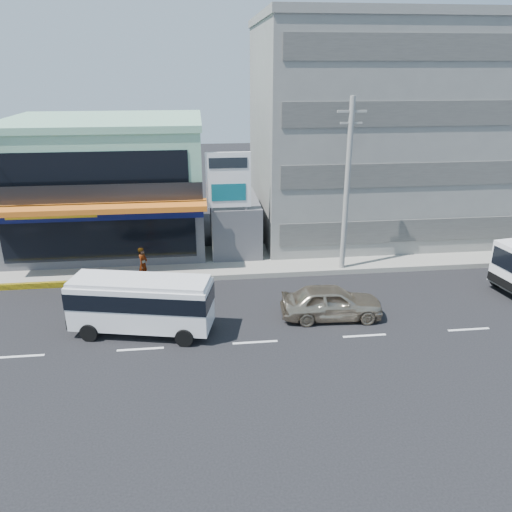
{
  "coord_description": "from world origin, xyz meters",
  "views": [
    {
      "loc": [
        -2.17,
        -19.12,
        11.5
      ],
      "look_at": [
        0.61,
        4.92,
        2.2
      ],
      "focal_mm": 35.0,
      "sensor_mm": 36.0,
      "label": 1
    }
  ],
  "objects_px": {
    "motorcycle_rider": "(144,277)",
    "minibus": "(141,301)",
    "concrete_building": "(374,134)",
    "billboard": "(228,186)",
    "satellite_dish": "(235,201)",
    "utility_pole_near": "(347,187)",
    "shop_building": "(110,187)",
    "sedan": "(332,302)"
  },
  "relations": [
    {
      "from": "shop_building",
      "to": "satellite_dish",
      "type": "bearing_deg",
      "value": -20.21
    },
    {
      "from": "billboard",
      "to": "minibus",
      "type": "distance_m",
      "value": 9.52
    },
    {
      "from": "concrete_building",
      "to": "satellite_dish",
      "type": "relative_size",
      "value": 10.67
    },
    {
      "from": "billboard",
      "to": "motorcycle_rider",
      "type": "bearing_deg",
      "value": -147.32
    },
    {
      "from": "shop_building",
      "to": "billboard",
      "type": "bearing_deg",
      "value": -32.32
    },
    {
      "from": "satellite_dish",
      "to": "sedan",
      "type": "bearing_deg",
      "value": -66.63
    },
    {
      "from": "billboard",
      "to": "shop_building",
      "type": "bearing_deg",
      "value": 147.68
    },
    {
      "from": "shop_building",
      "to": "utility_pole_near",
      "type": "distance_m",
      "value": 15.5
    },
    {
      "from": "concrete_building",
      "to": "satellite_dish",
      "type": "distance_m",
      "value": 11.3
    },
    {
      "from": "concrete_building",
      "to": "billboard",
      "type": "relative_size",
      "value": 2.32
    },
    {
      "from": "satellite_dish",
      "to": "minibus",
      "type": "relative_size",
      "value": 0.23
    },
    {
      "from": "concrete_building",
      "to": "shop_building",
      "type": "bearing_deg",
      "value": -176.65
    },
    {
      "from": "shop_building",
      "to": "minibus",
      "type": "relative_size",
      "value": 1.87
    },
    {
      "from": "billboard",
      "to": "motorcycle_rider",
      "type": "distance_m",
      "value": 7.06
    },
    {
      "from": "billboard",
      "to": "motorcycle_rider",
      "type": "xyz_separation_m",
      "value": [
        -4.84,
        -3.1,
        -4.11
      ]
    },
    {
      "from": "motorcycle_rider",
      "to": "utility_pole_near",
      "type": "bearing_deg",
      "value": 6.55
    },
    {
      "from": "concrete_building",
      "to": "minibus",
      "type": "relative_size",
      "value": 2.42
    },
    {
      "from": "utility_pole_near",
      "to": "sedan",
      "type": "xyz_separation_m",
      "value": [
        -2.07,
        -5.49,
        -4.32
      ]
    },
    {
      "from": "shop_building",
      "to": "minibus",
      "type": "bearing_deg",
      "value": -76.38
    },
    {
      "from": "concrete_building",
      "to": "satellite_dish",
      "type": "height_order",
      "value": "concrete_building"
    },
    {
      "from": "shop_building",
      "to": "billboard",
      "type": "relative_size",
      "value": 1.8
    },
    {
      "from": "satellite_dish",
      "to": "sedan",
      "type": "height_order",
      "value": "satellite_dish"
    },
    {
      "from": "utility_pole_near",
      "to": "shop_building",
      "type": "bearing_deg",
      "value": 154.94
    },
    {
      "from": "billboard",
      "to": "minibus",
      "type": "bearing_deg",
      "value": -120.22
    },
    {
      "from": "concrete_building",
      "to": "sedan",
      "type": "bearing_deg",
      "value": -114.9
    },
    {
      "from": "concrete_building",
      "to": "utility_pole_near",
      "type": "xyz_separation_m",
      "value": [
        -4.0,
        -7.6,
        -1.85
      ]
    },
    {
      "from": "billboard",
      "to": "motorcycle_rider",
      "type": "height_order",
      "value": "billboard"
    },
    {
      "from": "minibus",
      "to": "sedan",
      "type": "relative_size",
      "value": 1.36
    },
    {
      "from": "shop_building",
      "to": "motorcycle_rider",
      "type": "height_order",
      "value": "shop_building"
    },
    {
      "from": "motorcycle_rider",
      "to": "minibus",
      "type": "bearing_deg",
      "value": -85.64
    },
    {
      "from": "utility_pole_near",
      "to": "billboard",
      "type": "bearing_deg",
      "value": 164.52
    },
    {
      "from": "billboard",
      "to": "sedan",
      "type": "distance_m",
      "value": 9.46
    },
    {
      "from": "concrete_building",
      "to": "minibus",
      "type": "height_order",
      "value": "concrete_building"
    },
    {
      "from": "utility_pole_near",
      "to": "sedan",
      "type": "bearing_deg",
      "value": -110.7
    },
    {
      "from": "concrete_building",
      "to": "minibus",
      "type": "bearing_deg",
      "value": -137.98
    },
    {
      "from": "minibus",
      "to": "sedan",
      "type": "xyz_separation_m",
      "value": [
        8.91,
        0.41,
        -0.75
      ]
    },
    {
      "from": "billboard",
      "to": "utility_pole_near",
      "type": "bearing_deg",
      "value": -15.48
    },
    {
      "from": "satellite_dish",
      "to": "motorcycle_rider",
      "type": "bearing_deg",
      "value": -137.42
    },
    {
      "from": "sedan",
      "to": "minibus",
      "type": "bearing_deg",
      "value": 95.8
    },
    {
      "from": "shop_building",
      "to": "concrete_building",
      "type": "relative_size",
      "value": 0.77
    },
    {
      "from": "minibus",
      "to": "motorcycle_rider",
      "type": "xyz_separation_m",
      "value": [
        -0.35,
        4.6,
        -0.77
      ]
    },
    {
      "from": "utility_pole_near",
      "to": "motorcycle_rider",
      "type": "xyz_separation_m",
      "value": [
        -11.34,
        -1.3,
        -4.33
      ]
    }
  ]
}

